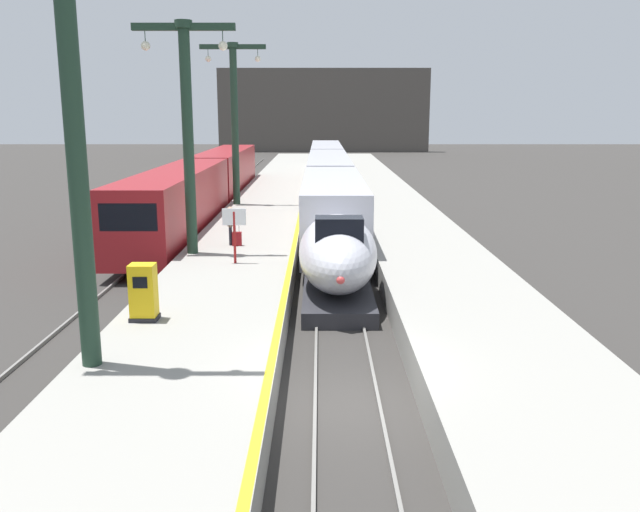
% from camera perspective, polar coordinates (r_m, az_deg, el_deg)
% --- Properties ---
extents(ground_plane, '(260.00, 260.00, 0.00)m').
position_cam_1_polar(ground_plane, '(16.05, 2.14, -12.67)').
color(ground_plane, '#33302D').
extents(platform_left, '(4.80, 110.00, 1.05)m').
position_cam_1_polar(platform_left, '(39.93, -5.11, 3.20)').
color(platform_left, gray).
rests_on(platform_left, ground).
extents(platform_right, '(4.80, 110.00, 1.05)m').
position_cam_1_polar(platform_right, '(40.06, 6.53, 3.20)').
color(platform_right, gray).
rests_on(platform_right, ground).
extents(platform_left_safety_stripe, '(0.20, 107.80, 0.01)m').
position_cam_1_polar(platform_left_safety_stripe, '(39.72, -1.84, 3.97)').
color(platform_left_safety_stripe, yellow).
rests_on(platform_left_safety_stripe, platform_left).
extents(rail_main_left, '(0.08, 110.00, 0.12)m').
position_cam_1_polar(rail_main_left, '(42.57, -0.35, 3.18)').
color(rail_main_left, slate).
rests_on(rail_main_left, ground).
extents(rail_main_right, '(0.08, 110.00, 0.12)m').
position_cam_1_polar(rail_main_right, '(42.59, 1.67, 3.18)').
color(rail_main_right, slate).
rests_on(rail_main_right, ground).
extents(rail_secondary_left, '(0.08, 110.00, 0.12)m').
position_cam_1_polar(rail_secondary_left, '(43.36, -11.14, 3.11)').
color(rail_secondary_left, slate).
rests_on(rail_secondary_left, ground).
extents(rail_secondary_right, '(0.08, 110.00, 0.12)m').
position_cam_1_polar(rail_secondary_right, '(43.10, -9.18, 3.13)').
color(rail_secondary_right, slate).
rests_on(rail_secondary_right, ground).
extents(highspeed_train_main, '(2.92, 56.91, 3.60)m').
position_cam_1_polar(highspeed_train_main, '(47.88, 0.56, 6.47)').
color(highspeed_train_main, silver).
rests_on(highspeed_train_main, ground).
extents(regional_train_adjacent, '(2.85, 36.60, 3.80)m').
position_cam_1_polar(regional_train_adjacent, '(44.58, -9.90, 6.09)').
color(regional_train_adjacent, maroon).
rests_on(regional_train_adjacent, ground).
extents(station_column_near, '(4.00, 0.68, 9.76)m').
position_cam_1_polar(station_column_near, '(15.43, -20.62, 11.95)').
color(station_column_near, '#1E3828').
rests_on(station_column_near, platform_left).
extents(station_column_mid, '(4.00, 0.68, 9.16)m').
position_cam_1_polar(station_column_mid, '(27.43, -11.51, 11.59)').
color(station_column_mid, '#1E3828').
rests_on(station_column_mid, platform_left).
extents(station_column_far, '(4.00, 0.68, 9.80)m').
position_cam_1_polar(station_column_far, '(42.18, -7.55, 12.32)').
color(station_column_far, '#1E3828').
rests_on(station_column_far, platform_left).
extents(passenger_near_edge, '(0.25, 0.57, 1.69)m').
position_cam_1_polar(passenger_near_edge, '(29.29, -7.89, 2.85)').
color(passenger_near_edge, '#23232D').
rests_on(passenger_near_edge, platform_left).
extents(rolling_suitcase, '(0.40, 0.22, 0.98)m').
position_cam_1_polar(rolling_suitcase, '(29.21, -7.32, 1.48)').
color(rolling_suitcase, maroon).
rests_on(rolling_suitcase, platform_left).
extents(ticket_machine_yellow, '(0.76, 0.62, 1.60)m').
position_cam_1_polar(ticket_machine_yellow, '(19.18, -15.07, -3.20)').
color(ticket_machine_yellow, yellow).
rests_on(ticket_machine_yellow, platform_left).
extents(departure_info_board, '(0.90, 0.10, 2.12)m').
position_cam_1_polar(departure_info_board, '(25.62, -7.55, 2.69)').
color(departure_info_board, maroon).
rests_on(departure_info_board, platform_left).
extents(terminus_back_wall, '(36.00, 2.00, 14.00)m').
position_cam_1_polar(terminus_back_wall, '(116.54, 0.11, 12.34)').
color(terminus_back_wall, '#4C4742').
rests_on(terminus_back_wall, ground).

